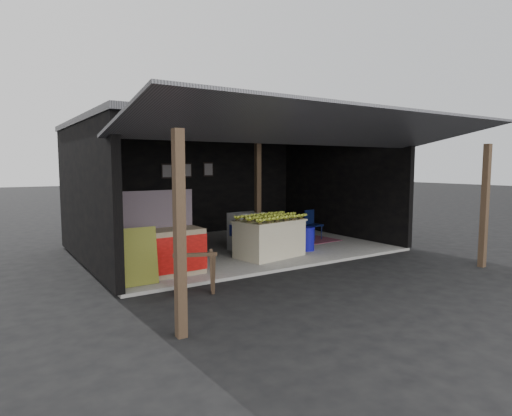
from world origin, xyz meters
TOP-DOWN VIEW (x-y plane):
  - ground at (0.00, 0.00)m, footprint 80.00×80.00m
  - concrete_slab at (0.00, 2.50)m, footprint 7.00×5.00m
  - shophouse at (0.00, 2.82)m, footprint 7.40×7.29m
  - banana_table at (0.05, 1.05)m, footprint 1.63×1.16m
  - banana_pile at (0.05, 1.05)m, footprint 1.49×1.05m
  - white_crate at (0.06, 2.01)m, footprint 0.83×0.60m
  - neighbor_stall at (-2.52, 0.81)m, footprint 1.52×0.72m
  - green_signboard at (-3.09, 0.40)m, footprint 0.65×0.16m
  - sawhorse at (-2.42, -0.42)m, footprint 0.79×0.78m
  - water_barrel at (1.19, 1.14)m, footprint 0.36×0.36m
  - plastic_chair at (2.30, 2.27)m, footprint 0.44×0.44m
  - magenta_rug at (2.09, 2.10)m, footprint 1.56×1.09m
  - picture_frames at (-0.17, 4.89)m, footprint 1.62×0.04m

SIDE VIEW (x-z plane):
  - ground at x=0.00m, z-range 0.00..0.00m
  - concrete_slab at x=0.00m, z-range 0.00..0.06m
  - magenta_rug at x=2.09m, z-range 0.06..0.07m
  - water_barrel at x=1.19m, z-range 0.06..0.59m
  - sawhorse at x=-2.42m, z-range 0.09..0.77m
  - banana_table at x=0.05m, z-range 0.06..0.88m
  - white_crate at x=0.06m, z-range 0.06..0.95m
  - plastic_chair at x=2.30m, z-range 0.13..0.93m
  - neighbor_stall at x=-2.52m, z-range -0.25..1.30m
  - green_signboard at x=-3.09m, z-range 0.06..1.03m
  - banana_pile at x=0.05m, z-range 0.88..1.04m
  - picture_frames at x=-0.17m, z-range 1.70..2.16m
  - shophouse at x=0.00m, z-range 0.59..3.61m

